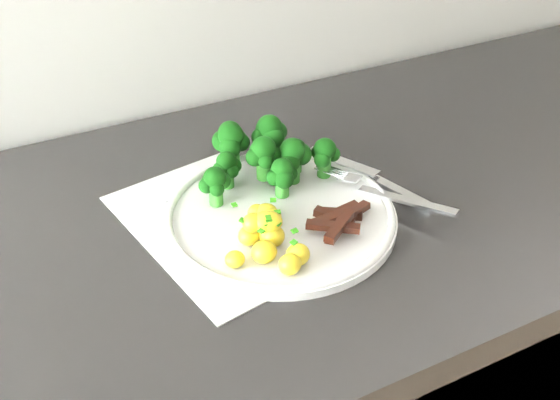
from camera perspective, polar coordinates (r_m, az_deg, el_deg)
name	(u,v)px	position (r m, az deg, el deg)	size (l,w,h in m)	color
recipe_paper	(224,223)	(0.79, -4.82, -1.98)	(0.24, 0.30, 0.00)	white
plate	(280,215)	(0.79, 0.00, -1.31)	(0.28, 0.28, 0.02)	white
broccoli	(262,152)	(0.83, -1.57, 4.15)	(0.19, 0.15, 0.07)	#25691E
potatoes	(267,234)	(0.74, -1.10, -2.93)	(0.09, 0.12, 0.04)	yellow
beef_strips	(339,220)	(0.77, 5.07, -1.69)	(0.09, 0.08, 0.02)	black
fork	(387,193)	(0.82, 9.20, 0.63)	(0.11, 0.17, 0.02)	silver
knife	(384,184)	(0.85, 8.95, 1.34)	(0.09, 0.19, 0.02)	silver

